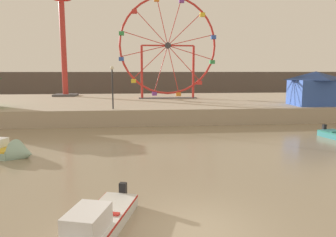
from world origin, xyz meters
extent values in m
plane|color=gray|center=(0.00, 0.00, 0.00)|extent=(240.00, 240.00, 0.00)
cube|color=tan|center=(0.00, 27.22, 0.69)|extent=(110.00, 19.26, 1.38)
cube|color=#564C47|center=(0.00, 47.04, 2.20)|extent=(140.00, 3.00, 4.40)
cone|color=#93BCAD|center=(-7.68, 8.62, 0.23)|extent=(1.46, 1.75, 1.50)
cube|color=silver|center=(-2.77, 0.02, 0.21)|extent=(2.31, 4.54, 0.41)
cube|color=#B2231E|center=(-2.77, 0.02, 0.37)|extent=(2.32, 4.50, 0.08)
cube|color=black|center=(-2.13, 2.23, 0.52)|extent=(0.29, 0.26, 0.44)
cube|color=silver|center=(-2.93, -0.51, 0.72)|extent=(1.23, 1.52, 0.62)
cube|color=#B2231E|center=(-2.62, 0.55, 0.44)|extent=(0.96, 0.42, 0.06)
cube|color=black|center=(11.90, 12.98, 0.53)|extent=(0.27, 0.24, 0.44)
torus|color=red|center=(1.97, 28.73, 7.48)|extent=(11.24, 0.24, 11.24)
cylinder|color=#38383D|center=(1.97, 28.73, 7.48)|extent=(0.70, 0.50, 0.70)
cylinder|color=red|center=(0.08, 28.73, 9.48)|extent=(3.83, 0.08, 4.06)
cube|color=red|center=(-1.80, 28.73, 11.20)|extent=(0.56, 0.48, 0.44)
cylinder|color=red|center=(-0.66, 28.73, 8.27)|extent=(5.29, 0.08, 1.66)
cube|color=#33934C|center=(-3.30, 28.73, 8.78)|extent=(0.56, 0.48, 0.44)
cylinder|color=red|center=(-0.71, 28.73, 6.85)|extent=(5.37, 0.08, 1.35)
cube|color=#3356B7|center=(-3.38, 28.73, 5.93)|extent=(0.56, 0.48, 0.44)
cylinder|color=red|center=(-0.03, 28.73, 5.59)|extent=(4.06, 0.08, 3.83)
cube|color=yellow|center=(-2.03, 28.73, 3.43)|extent=(0.56, 0.48, 0.44)
cylinder|color=red|center=(1.18, 28.73, 4.85)|extent=(1.66, 0.08, 5.29)
cube|color=purple|center=(0.39, 28.73, 1.93)|extent=(0.56, 0.48, 0.44)
cylinder|color=red|center=(2.61, 28.73, 4.80)|extent=(1.35, 0.08, 5.37)
cube|color=orange|center=(3.24, 28.73, 1.85)|extent=(0.56, 0.48, 0.44)
cylinder|color=red|center=(3.86, 28.73, 5.48)|extent=(3.83, 0.08, 4.06)
cube|color=red|center=(5.75, 28.73, 3.20)|extent=(0.56, 0.48, 0.44)
cylinder|color=red|center=(4.61, 28.73, 6.69)|extent=(5.29, 0.08, 1.66)
cube|color=#33934C|center=(7.24, 28.73, 5.62)|extent=(0.56, 0.48, 0.44)
cylinder|color=red|center=(4.65, 28.73, 8.12)|extent=(5.37, 0.08, 1.35)
cube|color=#3356B7|center=(7.33, 28.73, 8.47)|extent=(0.56, 0.48, 0.44)
cylinder|color=red|center=(3.97, 28.73, 9.37)|extent=(4.06, 0.08, 3.83)
cube|color=yellow|center=(5.97, 28.73, 10.98)|extent=(0.56, 0.48, 0.44)
cylinder|color=red|center=(2.76, 28.73, 10.12)|extent=(1.66, 0.08, 5.29)
cube|color=purple|center=(3.55, 28.73, 12.47)|extent=(0.56, 0.48, 0.44)
cylinder|color=red|center=(1.34, 28.73, 10.16)|extent=(1.35, 0.08, 5.37)
cylinder|color=red|center=(-1.05, 28.73, 4.43)|extent=(0.28, 0.28, 6.10)
cylinder|color=red|center=(5.00, 28.73, 4.43)|extent=(0.28, 0.28, 6.10)
cylinder|color=red|center=(1.97, 28.73, 7.48)|extent=(6.05, 0.18, 0.18)
cube|color=#4C4C51|center=(1.97, 28.73, 1.42)|extent=(6.85, 1.20, 0.08)
cylinder|color=#BC332D|center=(-10.83, 33.42, 8.60)|extent=(0.70, 0.70, 14.44)
cube|color=#4C4C51|center=(-10.83, 33.42, 1.50)|extent=(2.80, 2.80, 0.24)
cube|color=#3356B7|center=(15.03, 19.87, 2.58)|extent=(4.10, 3.08, 2.39)
pyramid|color=navy|center=(15.03, 19.87, 4.15)|extent=(4.51, 3.39, 0.80)
cylinder|color=#2D2D33|center=(-3.68, 18.72, 3.04)|extent=(0.12, 0.12, 3.33)
sphere|color=#F2EACC|center=(-3.68, 18.72, 4.85)|extent=(0.32, 0.32, 0.32)
camera|label=1|loc=(-1.57, -8.40, 4.61)|focal=33.77mm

